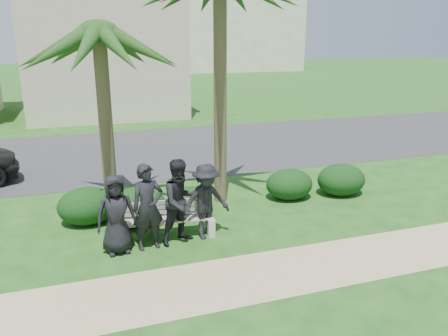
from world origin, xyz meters
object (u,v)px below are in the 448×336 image
(park_bench, at_px, (163,223))
(man_c, at_px, (181,201))
(palm_left, at_px, (99,35))
(man_d, at_px, (206,202))
(man_b, at_px, (148,207))
(man_a, at_px, (116,214))

(park_bench, bearing_deg, man_c, -36.78)
(park_bench, xyz_separation_m, man_c, (0.34, -0.30, 0.54))
(man_c, xyz_separation_m, palm_left, (-1.23, 2.26, 3.25))
(man_c, bearing_deg, park_bench, 120.20)
(man_c, distance_m, palm_left, 4.15)
(park_bench, height_order, man_c, man_c)
(man_d, bearing_deg, man_b, 174.64)
(man_a, height_order, man_d, man_d)
(man_a, bearing_deg, man_b, -7.95)
(palm_left, bearing_deg, man_d, -51.54)
(man_b, height_order, palm_left, palm_left)
(man_a, distance_m, palm_left, 4.06)
(man_b, bearing_deg, man_d, -3.97)
(man_a, height_order, man_c, man_c)
(park_bench, relative_size, palm_left, 0.43)
(man_d, xyz_separation_m, palm_left, (-1.77, 2.22, 3.33))
(man_c, height_order, palm_left, palm_left)
(park_bench, bearing_deg, man_b, -127.90)
(park_bench, distance_m, man_b, 0.74)
(park_bench, relative_size, man_b, 1.25)
(park_bench, xyz_separation_m, man_a, (-0.96, -0.35, 0.46))
(man_c, bearing_deg, palm_left, 100.32)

